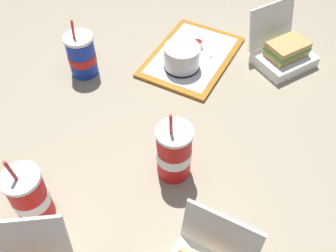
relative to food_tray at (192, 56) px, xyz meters
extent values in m
plane|color=gray|center=(0.40, 0.04, -0.01)|extent=(3.20, 3.20, 0.00)
cube|color=#A56619|center=(0.00, 0.00, 0.00)|extent=(0.41, 0.32, 0.01)
cube|color=white|center=(0.00, 0.00, 0.01)|extent=(0.36, 0.27, 0.00)
cylinder|color=black|center=(0.07, -0.02, 0.01)|extent=(0.12, 0.12, 0.01)
cylinder|color=#512D19|center=(0.07, -0.02, 0.04)|extent=(0.09, 0.09, 0.05)
cylinder|color=silver|center=(0.07, -0.02, 0.05)|extent=(0.12, 0.12, 0.07)
cylinder|color=white|center=(-0.05, 0.01, 0.02)|extent=(0.04, 0.04, 0.02)
cylinder|color=#9E140F|center=(-0.05, 0.01, 0.03)|extent=(0.03, 0.03, 0.01)
cube|color=white|center=(0.00, -0.03, 0.01)|extent=(0.13, 0.13, 0.00)
cube|color=white|center=(-0.06, 0.06, 0.01)|extent=(0.11, 0.02, 0.00)
cube|color=white|center=(0.66, 0.25, 0.09)|extent=(0.06, 0.17, 0.12)
cube|color=white|center=(-0.07, 0.31, 0.01)|extent=(0.24, 0.23, 0.04)
cube|color=white|center=(-0.13, 0.24, 0.10)|extent=(0.17, 0.15, 0.14)
cube|color=tan|center=(-0.07, 0.31, 0.04)|extent=(0.16, 0.15, 0.02)
cube|color=#4C933D|center=(-0.07, 0.31, 0.06)|extent=(0.16, 0.16, 0.01)
cube|color=tan|center=(-0.07, 0.31, 0.08)|extent=(0.16, 0.15, 0.02)
cube|color=white|center=(0.81, -0.13, 0.10)|extent=(0.10, 0.17, 0.14)
cylinder|color=red|center=(0.48, 0.09, 0.07)|extent=(0.09, 0.09, 0.16)
cylinder|color=white|center=(0.48, 0.09, 0.07)|extent=(0.09, 0.09, 0.03)
cylinder|color=white|center=(0.48, 0.09, 0.15)|extent=(0.09, 0.09, 0.01)
cylinder|color=red|center=(0.48, 0.08, 0.19)|extent=(0.01, 0.01, 0.06)
cylinder|color=#1938B7|center=(0.19, -0.32, 0.06)|extent=(0.09, 0.09, 0.13)
cylinder|color=red|center=(0.19, -0.32, 0.06)|extent=(0.09, 0.09, 0.03)
cylinder|color=white|center=(0.19, -0.32, 0.13)|extent=(0.10, 0.10, 0.01)
cylinder|color=red|center=(0.19, -0.33, 0.17)|extent=(0.01, 0.01, 0.06)
cylinder|color=red|center=(0.70, -0.20, 0.07)|extent=(0.09, 0.09, 0.15)
cylinder|color=white|center=(0.70, -0.20, 0.06)|extent=(0.09, 0.09, 0.03)
cylinder|color=white|center=(0.70, -0.20, 0.15)|extent=(0.09, 0.09, 0.01)
cylinder|color=red|center=(0.71, -0.20, 0.18)|extent=(0.01, 0.02, 0.06)
camera|label=1|loc=(1.02, 0.25, 0.84)|focal=40.00mm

